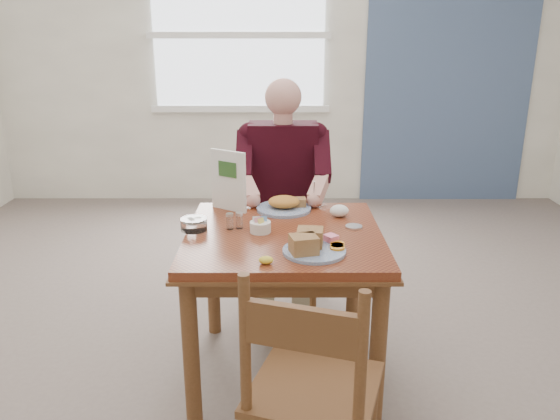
{
  "coord_description": "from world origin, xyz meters",
  "views": [
    {
      "loc": [
        -0.02,
        -2.36,
        1.63
      ],
      "look_at": [
        -0.02,
        0.0,
        0.86
      ],
      "focal_mm": 35.0,
      "sensor_mm": 36.0,
      "label": 1
    }
  ],
  "objects_px": {
    "diner": "(283,180)",
    "far_plate": "(285,205)",
    "table": "(284,254)",
    "near_plate": "(311,245)",
    "chair_far": "(283,228)",
    "chair_near": "(311,394)"
  },
  "relations": [
    {
      "from": "chair_near",
      "to": "chair_far",
      "type": "bearing_deg",
      "value": 93.02
    },
    {
      "from": "diner",
      "to": "table",
      "type": "bearing_deg",
      "value": -90.0
    },
    {
      "from": "table",
      "to": "far_plate",
      "type": "distance_m",
      "value": 0.35
    },
    {
      "from": "table",
      "to": "diner",
      "type": "relative_size",
      "value": 0.66
    },
    {
      "from": "far_plate",
      "to": "near_plate",
      "type": "bearing_deg",
      "value": -79.46
    },
    {
      "from": "table",
      "to": "chair_near",
      "type": "distance_m",
      "value": 0.84
    },
    {
      "from": "near_plate",
      "to": "far_plate",
      "type": "height_order",
      "value": "near_plate"
    },
    {
      "from": "table",
      "to": "diner",
      "type": "height_order",
      "value": "diner"
    },
    {
      "from": "near_plate",
      "to": "table",
      "type": "bearing_deg",
      "value": 114.97
    },
    {
      "from": "near_plate",
      "to": "far_plate",
      "type": "xyz_separation_m",
      "value": [
        -0.11,
        0.57,
        -0.0
      ]
    },
    {
      "from": "diner",
      "to": "near_plate",
      "type": "relative_size",
      "value": 4.7
    },
    {
      "from": "chair_far",
      "to": "chair_near",
      "type": "bearing_deg",
      "value": -86.98
    },
    {
      "from": "chair_near",
      "to": "diner",
      "type": "relative_size",
      "value": 0.69
    },
    {
      "from": "diner",
      "to": "far_plate",
      "type": "relative_size",
      "value": 4.68
    },
    {
      "from": "chair_near",
      "to": "diner",
      "type": "bearing_deg",
      "value": 93.2
    },
    {
      "from": "table",
      "to": "near_plate",
      "type": "height_order",
      "value": "near_plate"
    },
    {
      "from": "chair_far",
      "to": "chair_near",
      "type": "xyz_separation_m",
      "value": [
        0.09,
        -1.62,
        0.0
      ]
    },
    {
      "from": "chair_far",
      "to": "far_plate",
      "type": "height_order",
      "value": "chair_far"
    },
    {
      "from": "chair_far",
      "to": "far_plate",
      "type": "relative_size",
      "value": 3.21
    },
    {
      "from": "table",
      "to": "diner",
      "type": "distance_m",
      "value": 0.73
    },
    {
      "from": "chair_near",
      "to": "near_plate",
      "type": "relative_size",
      "value": 3.22
    },
    {
      "from": "table",
      "to": "near_plate",
      "type": "bearing_deg",
      "value": -65.03
    }
  ]
}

